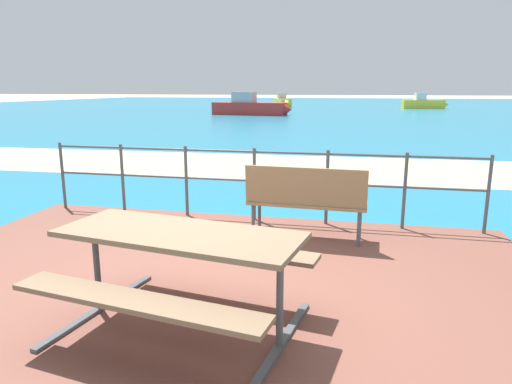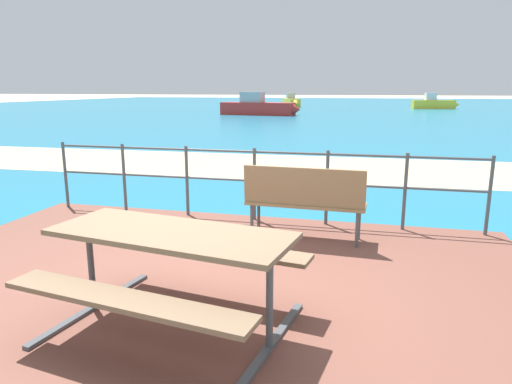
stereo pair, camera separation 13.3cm
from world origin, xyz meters
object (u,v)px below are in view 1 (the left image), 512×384
boat_mid (250,107)px  boat_far (282,102)px  park_bench (306,197)px  boat_near (424,103)px  picnic_table (180,254)px

boat_mid → boat_far: (-0.11, 14.59, -0.08)m
park_bench → boat_near: 39.60m
picnic_table → boat_far: bearing=107.4°
park_bench → boat_near: size_ratio=0.34×
park_bench → boat_mid: boat_mid is taller
boat_far → boat_mid: bearing=-20.9°
picnic_table → park_bench: bearing=82.7°
boat_mid → picnic_table: bearing=-70.1°
picnic_table → boat_far: (-6.26, 43.04, -0.18)m
boat_mid → boat_far: boat_mid is taller
park_bench → boat_near: (6.27, 39.10, -0.12)m
picnic_table → park_bench: (0.67, 2.26, -0.06)m
boat_near → boat_mid: size_ratio=0.74×
boat_mid → boat_far: size_ratio=1.25×
picnic_table → boat_mid: size_ratio=0.35×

